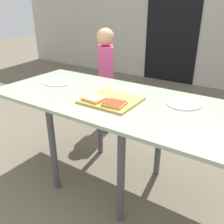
{
  "coord_description": "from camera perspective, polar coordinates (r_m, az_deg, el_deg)",
  "views": [
    {
      "loc": [
        0.86,
        -1.25,
        1.25
      ],
      "look_at": [
        0.03,
        0.0,
        0.58
      ],
      "focal_mm": 38.88,
      "sensor_mm": 36.0,
      "label": 1
    }
  ],
  "objects": [
    {
      "name": "cutting_board",
      "position": [
        1.53,
        -0.18,
        2.79
      ],
      "size": [
        0.34,
        0.3,
        0.02
      ],
      "primitive_type": "cube",
      "color": "gold",
      "rests_on": "dining_table"
    },
    {
      "name": "house_door",
      "position": [
        4.31,
        14.07,
        20.05
      ],
      "size": [
        0.9,
        0.02,
        2.0
      ],
      "primitive_type": "cube",
      "color": "black",
      "rests_on": "ground"
    },
    {
      "name": "pizza_slice_near_left",
      "position": [
        1.52,
        -4.17,
        3.17
      ],
      "size": [
        0.14,
        0.12,
        0.02
      ],
      "color": "#DE9D50",
      "rests_on": "cutting_board"
    },
    {
      "name": "plate_white_right",
      "position": [
        1.56,
        16.43,
        1.96
      ],
      "size": [
        0.22,
        0.22,
        0.01
      ],
      "primitive_type": "cylinder",
      "color": "white",
      "rests_on": "dining_table"
    },
    {
      "name": "dining_table",
      "position": [
        1.64,
        -0.94,
        1.21
      ],
      "size": [
        1.6,
        0.74,
        0.69
      ],
      "color": "#A0B396",
      "rests_on": "ground"
    },
    {
      "name": "plate_white_left",
      "position": [
        1.96,
        -12.36,
        6.87
      ],
      "size": [
        0.22,
        0.22,
        0.01
      ],
      "primitive_type": "cylinder",
      "color": "white",
      "rests_on": "dining_table"
    },
    {
      "name": "ground_plane",
      "position": [
        1.96,
        -0.81,
        -15.53
      ],
      "size": [
        16.0,
        16.0,
        0.0
      ],
      "primitive_type": "plane",
      "color": "#6C6150"
    },
    {
      "name": "pizza_slice_near_right",
      "position": [
        1.43,
        0.6,
        1.99
      ],
      "size": [
        0.13,
        0.12,
        0.02
      ],
      "color": "#DE9D50",
      "rests_on": "cutting_board"
    },
    {
      "name": "child_left",
      "position": [
        2.47,
        -1.46,
        8.84
      ],
      "size": [
        0.25,
        0.28,
        1.05
      ],
      "color": "#463264",
      "rests_on": "ground"
    }
  ]
}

